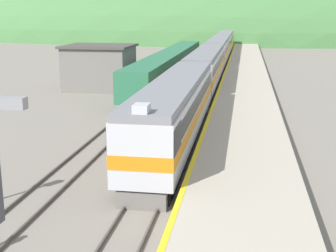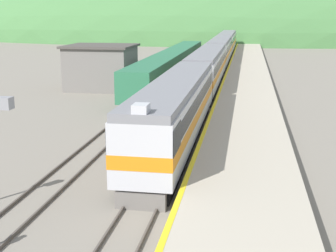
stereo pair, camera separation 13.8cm
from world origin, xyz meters
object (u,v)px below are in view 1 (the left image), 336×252
Objects in this scene: siding_train at (171,65)px; express_train_lead_car at (176,110)px; carriage_second at (206,68)px; carriage_third at (219,51)px; carriage_fourth at (225,42)px.

express_train_lead_car is at bearing -80.39° from siding_train.
carriage_second is 22.91m from carriage_third.
siding_train is at bearing 128.85° from carriage_second.
express_train_lead_car is 0.95× the size of carriage_third.
carriage_third is (0.00, 22.91, 0.00)m from carriage_second.
siding_train is at bearing 99.61° from express_train_lead_car.
carriage_second is at bearing -90.00° from carriage_fourth.
siding_train is (-4.84, -39.80, -0.46)m from carriage_fourth.
carriage_fourth is at bearing 90.00° from express_train_lead_car.
express_train_lead_car reaches higher than siding_train.
carriage_third is at bearing -90.00° from carriage_fourth.
carriage_third is at bearing 90.00° from carriage_second.
siding_train is (-4.84, -16.90, -0.46)m from carriage_third.
express_train_lead_car is 45.48m from carriage_third.
siding_train is at bearing -96.93° from carriage_fourth.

